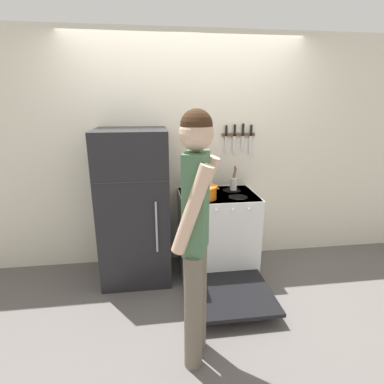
% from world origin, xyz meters
% --- Properties ---
extents(ground_plane, '(14.00, 14.00, 0.00)m').
position_xyz_m(ground_plane, '(0.00, 0.00, 0.00)').
color(ground_plane, '#5B5654').
extents(wall_back, '(10.00, 0.06, 2.55)m').
position_xyz_m(wall_back, '(0.00, 0.03, 1.27)').
color(wall_back, silver).
rests_on(wall_back, ground_plane).
extents(refrigerator, '(0.70, 0.68, 1.58)m').
position_xyz_m(refrigerator, '(-0.58, -0.33, 0.79)').
color(refrigerator, black).
rests_on(refrigerator, ground_plane).
extents(stove_range, '(0.82, 1.33, 0.89)m').
position_xyz_m(stove_range, '(0.30, -0.35, 0.44)').
color(stove_range, white).
rests_on(stove_range, ground_plane).
extents(dutch_oven_pot, '(0.33, 0.29, 0.16)m').
position_xyz_m(dutch_oven_pot, '(0.12, -0.44, 0.96)').
color(dutch_oven_pot, orange).
rests_on(dutch_oven_pot, stove_range).
extents(tea_kettle, '(0.22, 0.18, 0.21)m').
position_xyz_m(tea_kettle, '(0.13, -0.19, 0.95)').
color(tea_kettle, black).
rests_on(tea_kettle, stove_range).
extents(utensil_jar, '(0.08, 0.08, 0.27)m').
position_xyz_m(utensil_jar, '(0.51, -0.18, 0.97)').
color(utensil_jar, silver).
rests_on(utensil_jar, stove_range).
extents(person, '(0.37, 0.43, 1.80)m').
position_xyz_m(person, '(-0.11, -1.51, 1.02)').
color(person, '#6B6051').
rests_on(person, ground_plane).
extents(wall_knife_strip, '(0.38, 0.03, 0.35)m').
position_xyz_m(wall_knife_strip, '(0.59, -0.02, 1.48)').
color(wall_knife_strip, brown).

